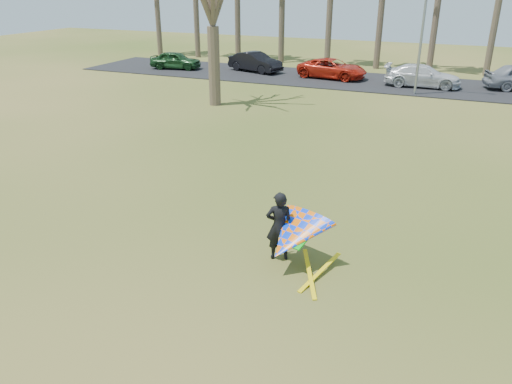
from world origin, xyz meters
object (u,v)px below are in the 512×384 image
at_px(car_2, 332,69).
at_px(car_3, 423,76).
at_px(streetlight, 427,18).
at_px(car_1, 255,62).
at_px(car_0, 176,60).
at_px(kite_flyer, 291,234).

height_order(car_2, car_3, car_3).
height_order(streetlight, car_1, streetlight).
bearing_deg(car_0, car_3, -99.33).
xyz_separation_m(car_3, kite_flyer, (-0.56, -24.05, 0.10)).
bearing_deg(car_0, kite_flyer, -153.17).
relative_size(car_3, kite_flyer, 2.00).
relative_size(streetlight, car_2, 1.66).
distance_m(streetlight, car_3, 4.49).
xyz_separation_m(streetlight, car_3, (-0.03, 2.52, -3.71)).
height_order(car_3, kite_flyer, kite_flyer).
height_order(car_0, car_3, car_3).
relative_size(streetlight, car_0, 2.05).
bearing_deg(car_2, car_1, 93.84).
height_order(streetlight, kite_flyer, streetlight).
relative_size(car_0, car_3, 0.82).
xyz_separation_m(streetlight, car_1, (-12.23, 3.60, -3.69)).
relative_size(streetlight, car_1, 1.85).
height_order(car_0, kite_flyer, kite_flyer).
xyz_separation_m(car_0, car_2, (12.22, 0.86, 0.01)).
distance_m(car_1, car_2, 6.05).
distance_m(car_1, kite_flyer, 27.69).
bearing_deg(kite_flyer, car_0, 126.75).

